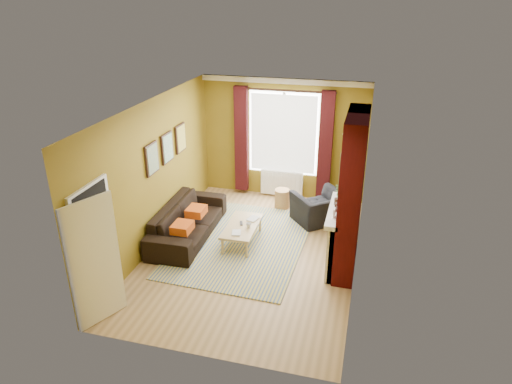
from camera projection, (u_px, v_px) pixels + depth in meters
The scene contains 12 objects.
ground at pixel (253, 252), 8.64m from camera, with size 5.50×5.50×0.00m, color olive.
room_walls at pixel (291, 183), 8.17m from camera, with size 3.82×5.54×2.83m.
striped_rug at pixel (242, 243), 8.96m from camera, with size 2.48×3.37×0.02m.
sofa at pixel (188, 221), 9.10m from camera, with size 2.33×0.91×0.68m, color black.
armchair at pixel (319, 208), 9.66m from camera, with size 1.01×0.88×0.66m, color black.
coffee_table at pixel (242, 227), 8.84m from camera, with size 0.60×1.18×0.39m.
wicker_stool at pixel (282, 198), 10.37m from camera, with size 0.43×0.43×0.43m.
floor_lamp at pixel (347, 151), 9.78m from camera, with size 0.30×0.30×1.76m.
book_a at pixel (232, 233), 8.53m from camera, with size 0.17×0.23×0.02m, color #999999.
book_b at pixel (249, 218), 9.09m from camera, with size 0.18×0.25×0.02m, color #999999.
mug at pixel (249, 225), 8.71m from camera, with size 0.10×0.10×0.09m, color #999999.
tv_remote at pixel (241, 223), 8.87m from camera, with size 0.10×0.17×0.02m.
Camera 1 is at (1.95, -7.17, 4.57)m, focal length 32.00 mm.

